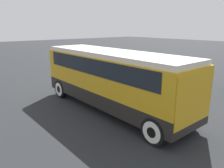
% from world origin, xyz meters
% --- Properties ---
extents(ground_plane, '(120.00, 120.00, 0.00)m').
position_xyz_m(ground_plane, '(0.00, 0.00, 0.00)').
color(ground_plane, '#26282B').
extents(tour_bus, '(9.30, 2.60, 3.10)m').
position_xyz_m(tour_bus, '(0.10, 0.00, 1.86)').
color(tour_bus, black).
rests_on(tour_bus, ground_plane).
extents(parked_car_near, '(4.48, 1.80, 1.33)m').
position_xyz_m(parked_car_near, '(-5.14, 7.62, 0.67)').
color(parked_car_near, maroon).
rests_on(parked_car_near, ground_plane).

